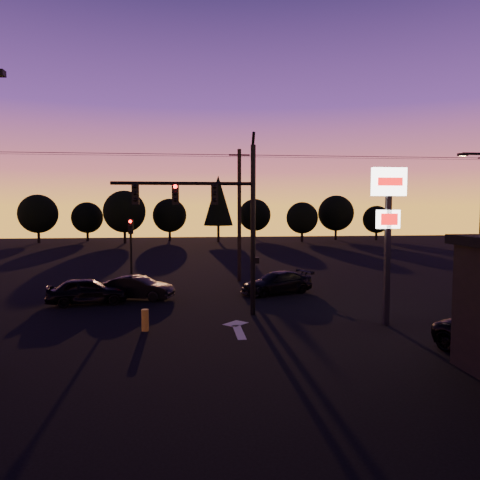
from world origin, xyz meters
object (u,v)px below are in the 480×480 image
(secondary_signal, at_px, (131,244))
(bollard, at_px, (145,320))
(car_left, at_px, (87,291))
(car_right, at_px, (277,283))
(pylon_sign, at_px, (388,212))
(traffic_signal_mast, at_px, (219,211))
(car_mid, at_px, (138,288))
(streetlight, at_px, (480,220))

(secondary_signal, bearing_deg, bollard, -80.44)
(car_left, distance_m, car_right, 10.63)
(pylon_sign, bearing_deg, car_left, 156.78)
(car_left, bearing_deg, car_right, -89.42)
(pylon_sign, bearing_deg, traffic_signal_mast, 160.64)
(pylon_sign, height_order, car_mid, pylon_sign)
(streetlight, relative_size, car_mid, 2.04)
(secondary_signal, relative_size, car_left, 1.05)
(traffic_signal_mast, xyz_separation_m, car_right, (3.77, 5.18, -4.30))
(traffic_signal_mast, distance_m, streetlight, 14.10)
(pylon_sign, relative_size, car_mid, 1.73)
(streetlight, relative_size, car_left, 1.93)
(pylon_sign, height_order, bollard, pylon_sign)
(secondary_signal, bearing_deg, traffic_signal_mast, -56.81)
(secondary_signal, xyz_separation_m, car_left, (-1.82, -4.06, -2.16))
(traffic_signal_mast, relative_size, streetlight, 1.07)
(bollard, bearing_deg, car_left, 121.04)
(streetlight, distance_m, bollard, 18.12)
(traffic_signal_mast, distance_m, car_right, 7.71)
(pylon_sign, distance_m, streetlight, 8.00)
(pylon_sign, xyz_separation_m, car_left, (-13.82, 5.93, -4.21))
(car_left, height_order, car_right, car_left)
(car_mid, xyz_separation_m, car_right, (7.99, 0.77, -0.01))
(pylon_sign, relative_size, streetlight, 0.85)
(traffic_signal_mast, height_order, car_right, traffic_signal_mast)
(car_mid, bearing_deg, traffic_signal_mast, -120.07)
(car_mid, height_order, car_right, car_mid)
(traffic_signal_mast, bearing_deg, car_mid, 133.76)
(traffic_signal_mast, relative_size, car_mid, 2.19)
(traffic_signal_mast, xyz_separation_m, streetlight, (14.01, 1.51, -0.52))
(pylon_sign, xyz_separation_m, bollard, (-10.34, 0.16, -4.46))
(traffic_signal_mast, xyz_separation_m, car_left, (-6.72, 3.44, -4.23))
(bollard, bearing_deg, car_mid, 98.25)
(car_right, bearing_deg, bollard, -64.91)
(car_right, bearing_deg, pylon_sign, 1.54)
(traffic_signal_mast, bearing_deg, secondary_signal, 123.19)
(traffic_signal_mast, relative_size, car_left, 2.07)
(car_right, bearing_deg, car_mid, -106.39)
(traffic_signal_mast, distance_m, car_mid, 7.46)
(traffic_signal_mast, bearing_deg, car_right, 53.99)
(secondary_signal, height_order, streetlight, streetlight)
(pylon_sign, height_order, streetlight, streetlight)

